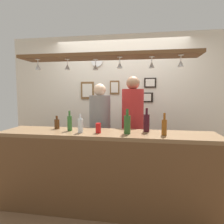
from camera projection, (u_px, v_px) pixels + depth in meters
ground_plane at (111, 195)px, 2.91m from camera, size 8.00×8.00×0.00m
back_wall at (120, 103)px, 3.86m from camera, size 4.40×0.06×2.60m
bar_counter at (104, 162)px, 2.35m from camera, size 2.70×0.55×1.00m
overhead_glass_rack at (107, 56)px, 2.43m from camera, size 2.20×0.36×0.04m
hanging_wineglass_far_left at (38, 66)px, 2.52m from camera, size 0.07×0.07×0.13m
hanging_wineglass_left at (67, 66)px, 2.52m from camera, size 0.07×0.07×0.13m
hanging_wineglass_center_left at (96, 67)px, 2.53m from camera, size 0.07×0.07×0.13m
hanging_wineglass_center at (120, 65)px, 2.36m from camera, size 0.07×0.07×0.13m
hanging_wineglass_center_right at (152, 64)px, 2.34m from camera, size 0.07×0.07×0.13m
hanging_wineglass_right at (181, 63)px, 2.23m from camera, size 0.07×0.07×0.13m
person_left_grey_shirt at (100, 124)px, 3.20m from camera, size 0.34×0.34×1.64m
person_right_red_shirt at (133, 121)px, 3.11m from camera, size 0.34×0.34×1.75m
bottle_champagne_green at (127, 124)px, 2.37m from camera, size 0.08×0.08×0.30m
bottle_beer_green_import at (70, 123)px, 2.56m from camera, size 0.06×0.06×0.26m
bottle_beer_amber_tall at (164, 127)px, 2.28m from camera, size 0.06×0.06×0.26m
bottle_soda_clear at (80, 125)px, 2.43m from camera, size 0.06×0.06×0.23m
bottle_wine_dark_red at (147, 122)px, 2.49m from camera, size 0.08×0.08×0.30m
bottle_beer_brown_stubby at (57, 124)px, 2.70m from camera, size 0.07×0.07×0.18m
drink_can at (98, 128)px, 2.42m from camera, size 0.07×0.07×0.12m
picture_frame_crest at (115, 87)px, 3.81m from camera, size 0.18×0.02×0.26m
picture_frame_caricature at (87, 90)px, 3.90m from camera, size 0.26×0.02×0.34m
picture_frame_upper_small at (150, 83)px, 3.69m from camera, size 0.22×0.02×0.18m
picture_frame_lower_pair at (145, 97)px, 3.73m from camera, size 0.30×0.02×0.18m
wall_clock at (97, 61)px, 3.81m from camera, size 0.22×0.03×0.22m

